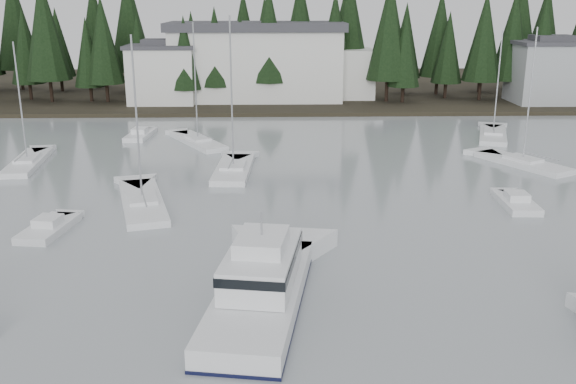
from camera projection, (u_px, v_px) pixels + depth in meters
name	position (u px, v px, depth m)	size (l,w,h in m)	color
far_shore_land	(288.00, 89.00, 108.08)	(240.00, 54.00, 1.00)	black
conifer_treeline	(290.00, 98.00, 97.55)	(200.00, 22.00, 20.00)	black
house_west	(163.00, 73.00, 89.06)	(9.54, 7.42, 8.75)	silver
house_east_a	(550.00, 71.00, 89.39)	(10.60, 8.48, 9.25)	#999EA0
harbor_inn	(271.00, 62.00, 92.31)	(29.50, 11.50, 10.90)	silver
cabin_cruiser_center	(261.00, 289.00, 31.63)	(5.91, 13.16, 5.46)	white
sailboat_1	(28.00, 164.00, 58.56)	(3.45, 10.18, 11.55)	white
sailboat_2	(198.00, 143.00, 67.10)	(7.05, 10.00, 12.91)	white
sailboat_4	(522.00, 165.00, 58.38)	(6.88, 9.48, 12.78)	white
sailboat_5	(493.00, 136.00, 70.37)	(5.76, 10.41, 11.96)	white
sailboat_7	(233.00, 171.00, 56.11)	(3.45, 9.63, 13.80)	white
sailboat_8	(143.00, 204.00, 47.13)	(5.65, 11.31, 12.77)	white
runabout_1	(516.00, 204.00, 46.91)	(2.43, 5.22, 1.42)	white
runabout_3	(140.00, 136.00, 70.20)	(2.67, 6.16, 1.42)	white
runabout_4	(49.00, 230.00, 41.69)	(2.95, 5.51, 1.42)	white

